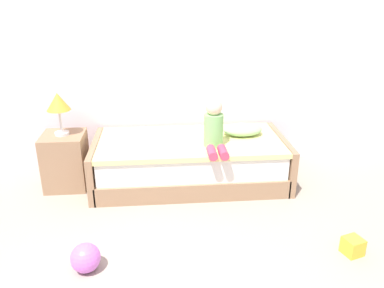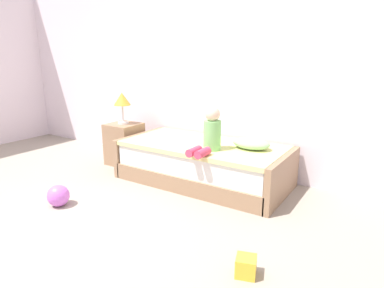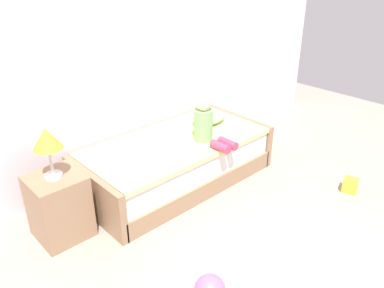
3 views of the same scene
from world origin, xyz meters
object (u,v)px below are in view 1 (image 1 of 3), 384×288
at_px(bed, 190,161).
at_px(nightstand, 66,161).
at_px(table_lamp, 58,104).
at_px(child_figure, 214,128).
at_px(pillow, 242,129).
at_px(toy_block, 353,246).
at_px(toy_ball, 86,258).

xyz_separation_m(bed, nightstand, (-1.35, 0.01, 0.05)).
relative_size(nightstand, table_lamp, 1.33).
distance_m(bed, table_lamp, 1.52).
bearing_deg(child_figure, pillow, 41.90).
height_order(table_lamp, child_figure, table_lamp).
distance_m(pillow, toy_block, 1.71).
relative_size(pillow, toy_block, 3.03).
height_order(table_lamp, toy_block, table_lamp).
distance_m(bed, child_figure, 0.56).
bearing_deg(table_lamp, toy_ball, -73.59).
distance_m(table_lamp, toy_ball, 1.71).
bearing_deg(pillow, bed, -170.47).
height_order(pillow, toy_ball, pillow).
relative_size(child_figure, toy_block, 3.51).
distance_m(nightstand, toy_ball, 1.52).
bearing_deg(table_lamp, nightstand, 0.00).
bearing_deg(child_figure, bed, 135.15).
bearing_deg(table_lamp, child_figure, -8.61).
height_order(nightstand, pillow, pillow).
height_order(child_figure, toy_ball, child_figure).
bearing_deg(bed, nightstand, 179.55).
bearing_deg(bed, child_figure, -44.85).
bearing_deg(pillow, toy_ball, -134.79).
distance_m(toy_ball, toy_block, 2.14).
distance_m(child_figure, pillow, 0.51).
bearing_deg(bed, toy_ball, -122.87).
bearing_deg(nightstand, bed, -0.45).
relative_size(bed, toy_block, 14.52).
bearing_deg(toy_ball, bed, 57.13).
relative_size(nightstand, toy_ball, 2.61).
distance_m(child_figure, toy_block, 1.67).
xyz_separation_m(pillow, toy_block, (0.62, -1.52, -0.49)).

